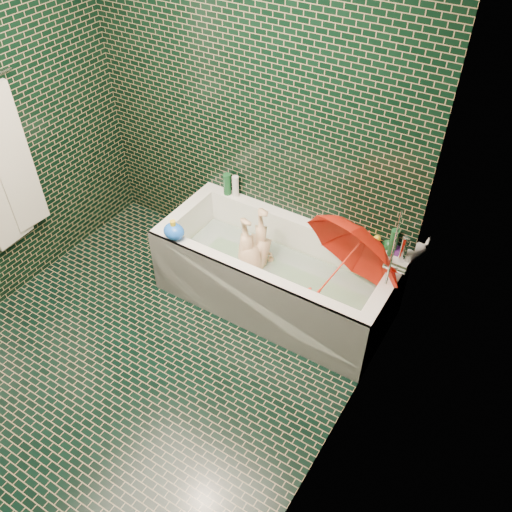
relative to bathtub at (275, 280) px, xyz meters
The scene contains 19 objects.
floor 1.12m from the bathtub, 114.07° to the right, with size 2.80×2.80×0.00m, color black.
wall_back 1.20m from the bathtub, 138.90° to the left, with size 2.80×2.80×0.00m, color black.
wall_right 1.68m from the bathtub, 49.85° to the right, with size 2.80×2.80×0.00m, color black.
bathtub is the anchor object (origin of this frame).
bath_mat 0.06m from the bathtub, 90.00° to the left, with size 1.35×0.47×0.01m, color #4BAF23.
water 0.09m from the bathtub, 90.00° to the left, with size 1.48×0.53×0.00m, color silver.
towel 2.03m from the bathtub, 155.50° to the right, with size 0.08×0.44×1.12m.
faucet 0.99m from the bathtub, ahead, with size 0.18×0.19×0.55m.
child 0.18m from the bathtub, behind, with size 0.32×0.21×0.87m, color #E4B78E.
umbrella 0.65m from the bathtub, ahead, with size 0.69×0.69×0.60m, color red.
soap_bottle_a 0.93m from the bathtub, 21.78° to the left, with size 0.11×0.11×0.27m, color white.
soap_bottle_b 0.89m from the bathtub, 23.87° to the left, with size 0.09×0.09×0.20m, color #501E73.
soap_bottle_c 0.85m from the bathtub, 27.28° to the left, with size 0.14×0.14×0.18m, color #154C25.
bottle_right_tall 0.90m from the bathtub, 25.87° to the left, with size 0.06×0.06×0.20m, color #154C25.
bottle_right_pump 0.96m from the bathtub, 21.26° to the left, with size 0.05×0.05×0.20m, color silver.
bottle_left_tall 0.83m from the bathtub, 151.72° to the left, with size 0.06×0.06×0.18m, color #154C25.
bottle_left_short 0.78m from the bathtub, 148.26° to the left, with size 0.05×0.05×0.18m, color white.
rubber_duck 0.77m from the bathtub, 31.54° to the left, with size 0.12×0.08×0.10m.
bath_toy 0.82m from the bathtub, 154.10° to the right, with size 0.19×0.18×0.15m.
Camera 1 is at (1.83, -1.48, 2.99)m, focal length 38.00 mm.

